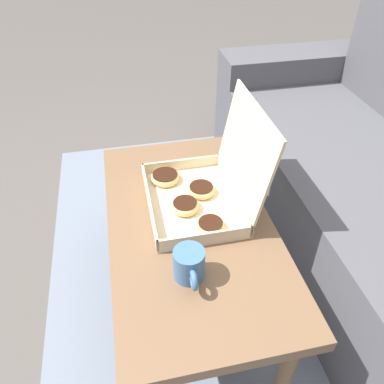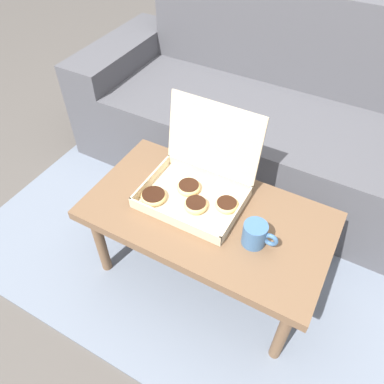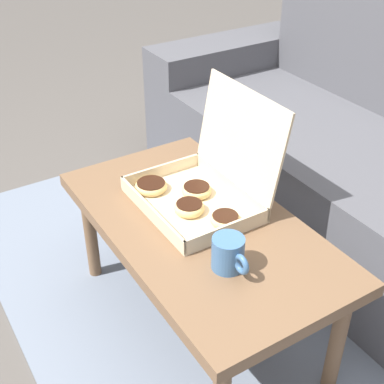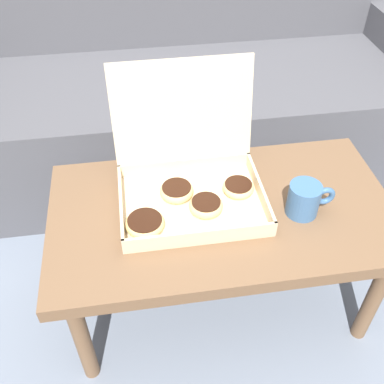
% 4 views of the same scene
% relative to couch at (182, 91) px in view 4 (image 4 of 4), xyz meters
% --- Properties ---
extents(ground_plane, '(12.00, 12.00, 0.00)m').
position_rel_couch_xyz_m(ground_plane, '(0.00, -0.80, -0.31)').
color(ground_plane, '#514C47').
extents(area_rug, '(2.27, 1.73, 0.01)m').
position_rel_couch_xyz_m(area_rug, '(0.00, -0.50, -0.31)').
color(area_rug, slate).
rests_on(area_rug, ground_plane).
extents(couch, '(2.15, 0.80, 0.92)m').
position_rel_couch_xyz_m(couch, '(0.00, 0.00, 0.00)').
color(couch, '#4C4C51').
rests_on(couch, ground_plane).
extents(coffee_table, '(0.94, 0.51, 0.42)m').
position_rel_couch_xyz_m(coffee_table, '(0.00, -0.82, 0.06)').
color(coffee_table, brown).
rests_on(coffee_table, ground_plane).
extents(pastry_box, '(0.38, 0.34, 0.34)m').
position_rel_couch_xyz_m(pastry_box, '(-0.08, -0.76, 0.17)').
color(pastry_box, beige).
rests_on(pastry_box, coffee_table).
extents(coffee_mug, '(0.13, 0.09, 0.09)m').
position_rel_couch_xyz_m(coffee_mug, '(0.21, -0.87, 0.16)').
color(coffee_mug, '#3D6693').
rests_on(coffee_mug, coffee_table).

